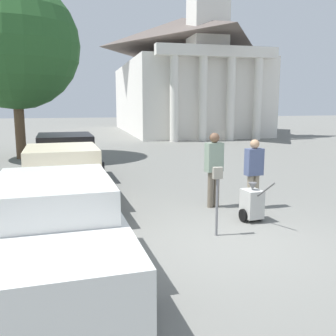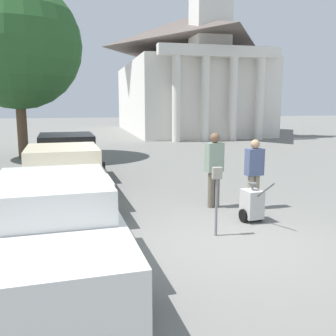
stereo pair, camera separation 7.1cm
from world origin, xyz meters
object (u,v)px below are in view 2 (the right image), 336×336
(parked_car_white, at_px, (54,224))
(parked_car_black, at_px, (67,158))
(church, at_px, (186,71))
(parked_car_cream, at_px, (63,176))
(person_worker, at_px, (214,165))
(parking_meter, at_px, (217,188))
(person_supervisor, at_px, (254,170))
(equipment_cart, at_px, (252,204))

(parked_car_white, bearing_deg, parked_car_black, 87.17)
(parked_car_white, distance_m, church, 28.00)
(parked_car_white, distance_m, parked_car_cream, 3.82)
(parked_car_black, distance_m, person_worker, 5.75)
(parked_car_white, relative_size, church, 0.26)
(parked_car_black, bearing_deg, parking_meter, -68.39)
(parked_car_white, bearing_deg, person_supervisor, 24.36)
(parked_car_white, distance_m, person_worker, 4.42)
(person_worker, bearing_deg, church, -116.24)
(parked_car_black, height_order, person_worker, person_worker)
(church, bearing_deg, equipment_cart, -102.74)
(parked_car_black, bearing_deg, equipment_cart, -58.10)
(person_worker, height_order, person_supervisor, person_worker)
(parked_car_white, height_order, parked_car_black, parked_car_black)
(parking_meter, distance_m, equipment_cart, 1.37)
(parked_car_white, relative_size, person_worker, 2.94)
(parked_car_black, bearing_deg, parked_car_cream, -92.83)
(parked_car_cream, relative_size, person_worker, 2.75)
(parking_meter, height_order, church, church)
(person_worker, xyz_separation_m, equipment_cart, (0.41, -1.23, -0.66))
(person_supervisor, height_order, equipment_cart, person_supervisor)
(equipment_cart, bearing_deg, parked_car_cream, 142.02)
(parked_car_cream, relative_size, equipment_cart, 5.00)
(person_worker, bearing_deg, parked_car_cream, -30.99)
(person_worker, relative_size, equipment_cart, 1.82)
(person_supervisor, bearing_deg, parked_car_cream, -26.21)
(parked_car_white, xyz_separation_m, person_supervisor, (4.46, 2.29, 0.26))
(parked_car_cream, bearing_deg, person_worker, -21.91)
(parking_meter, xyz_separation_m, equipment_cart, (1.07, 0.67, -0.54))
(person_supervisor, bearing_deg, church, -109.35)
(parked_car_black, bearing_deg, church, 60.37)
(parked_car_black, bearing_deg, person_worker, -54.45)
(church, bearing_deg, person_supervisor, -102.10)
(church, bearing_deg, parked_car_white, -110.17)
(parked_car_cream, xyz_separation_m, parking_meter, (2.91, -3.13, 0.24))
(church, bearing_deg, parked_car_black, -116.81)
(person_worker, bearing_deg, person_supervisor, 149.66)
(parked_car_cream, relative_size, church, 0.24)
(parked_car_black, relative_size, equipment_cart, 5.35)
(person_supervisor, distance_m, church, 24.56)
(parked_car_cream, height_order, equipment_cart, parked_car_cream)
(parked_car_cream, distance_m, person_worker, 3.79)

